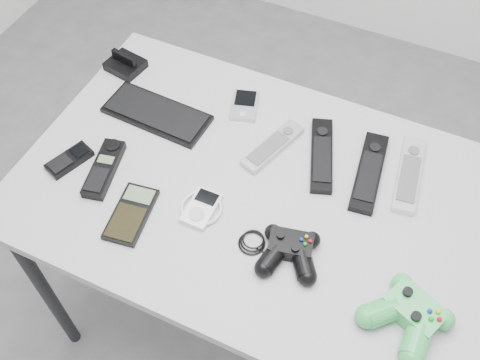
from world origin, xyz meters
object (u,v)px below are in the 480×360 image
at_px(remote_silver_b, 409,174).
at_px(controller_black, 290,250).
at_px(remote_black_a, 322,155).
at_px(mobile_phone, 69,160).
at_px(remote_silver_a, 273,146).
at_px(pda_keyboard, 157,113).
at_px(calculator, 131,214).
at_px(pda, 244,105).
at_px(remote_black_b, 369,172).
at_px(controller_green, 409,315).
at_px(mp3_player, 201,208).
at_px(desk, 259,206).
at_px(cordless_handset, 104,168).

bearing_deg(remote_silver_b, controller_black, -126.62).
distance_m(remote_black_a, mobile_phone, 0.63).
bearing_deg(remote_silver_a, remote_silver_b, 27.86).
relative_size(pda_keyboard, calculator, 1.77).
bearing_deg(remote_silver_b, pda, 167.48).
distance_m(remote_black_b, controller_green, 0.37).
bearing_deg(mp3_player, remote_black_b, 39.11).
distance_m(remote_black_b, controller_black, 0.30).
height_order(desk, pda_keyboard, pda_keyboard).
distance_m(remote_black_b, calculator, 0.58).
bearing_deg(desk, controller_black, -45.82).
relative_size(remote_black_a, remote_black_b, 0.95).
bearing_deg(controller_green, cordless_handset, -162.10).
height_order(remote_black_b, controller_black, controller_black).
bearing_deg(remote_black_a, mobile_phone, -173.03).
bearing_deg(remote_black_a, remote_silver_b, -10.59).
relative_size(remote_black_b, mobile_phone, 2.10).
distance_m(pda_keyboard, mp3_player, 0.33).
height_order(mobile_phone, calculator, mobile_phone).
relative_size(desk, mp3_player, 11.14).
relative_size(controller_black, controller_green, 1.34).
distance_m(remote_silver_a, controller_green, 0.52).
height_order(mp3_player, controller_green, controller_green).
distance_m(cordless_handset, calculator, 0.15).
bearing_deg(remote_black_a, mp3_player, -146.08).
height_order(remote_silver_a, remote_black_a, remote_black_a).
bearing_deg(remote_black_a, remote_black_b, -20.08).
xyz_separation_m(mobile_phone, mp3_player, (0.36, 0.01, -0.00)).
bearing_deg(controller_green, remote_silver_b, 126.78).
height_order(mp3_player, controller_black, controller_black).
height_order(pda_keyboard, remote_silver_a, remote_silver_a).
height_order(pda_keyboard, controller_black, controller_black).
distance_m(pda_keyboard, controller_green, 0.80).
bearing_deg(mp3_player, pda_keyboard, 138.04).
bearing_deg(remote_silver_a, remote_black_b, 23.48).
distance_m(desk, remote_silver_a, 0.16).
bearing_deg(remote_black_a, pda_keyboard, 167.07).
distance_m(pda_keyboard, remote_black_b, 0.57).
xyz_separation_m(pda, remote_silver_a, (0.12, -0.10, 0.00)).
bearing_deg(cordless_handset, pda, 44.53).
distance_m(pda_keyboard, mobile_phone, 0.26).
bearing_deg(calculator, remote_silver_b, 26.26).
xyz_separation_m(pda, mobile_phone, (-0.31, -0.35, 0.00)).
bearing_deg(controller_black, remote_black_a, 83.56).
xyz_separation_m(pda, controller_green, (0.55, -0.40, 0.02)).
bearing_deg(pda, cordless_handset, -140.05).
height_order(pda_keyboard, remote_black_b, remote_black_b).
relative_size(remote_silver_a, mp3_player, 1.85).
bearing_deg(controller_green, mobile_phone, -160.87).
distance_m(pda_keyboard, controller_black, 0.53).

